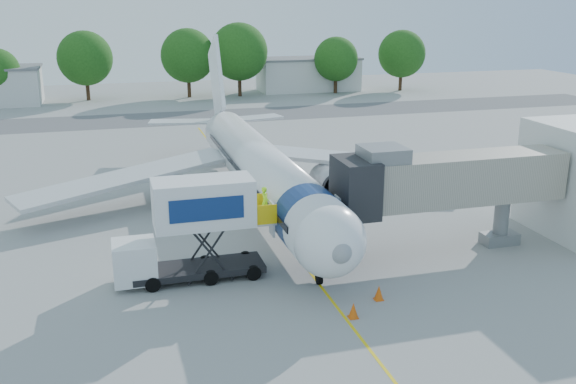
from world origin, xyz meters
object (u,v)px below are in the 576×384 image
object	(u,v)px
aircraft	(259,167)
ground_tug	(374,350)
jet_bridge	(438,181)
catering_hiloader	(192,230)

from	to	relation	value
aircraft	ground_tug	world-z (taller)	aircraft
jet_bridge	catering_hiloader	bearing A→B (deg)	-179.99
jet_bridge	ground_tug	bearing A→B (deg)	-128.26
aircraft	ground_tug	bearing A→B (deg)	-90.98
jet_bridge	ground_tug	xyz separation A→B (m)	(-8.36, -10.61, -3.60)
aircraft	catering_hiloader	distance (m)	12.77
aircraft	ground_tug	xyz separation A→B (m)	(-0.37, -21.73, -2.20)
aircraft	ground_tug	size ratio (longest dim) A/B	9.45
catering_hiloader	ground_tug	size ratio (longest dim) A/B	2.13
catering_hiloader	ground_tug	world-z (taller)	catering_hiloader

